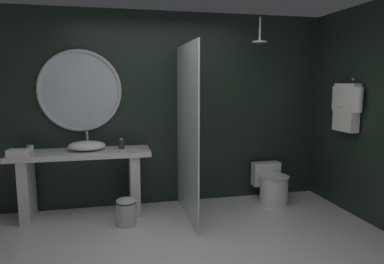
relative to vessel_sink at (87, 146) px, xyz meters
name	(u,v)px	position (x,y,z in m)	size (l,w,h in m)	color
back_wall_panel	(161,109)	(0.98, 0.31, 0.41)	(4.80, 0.10, 2.60)	black
side_wall_right	(368,113)	(3.33, -0.83, 0.41)	(0.10, 2.47, 2.60)	black
vanity_counter	(82,173)	(-0.07, -0.02, -0.34)	(1.68, 0.52, 0.83)	silver
vessel_sink	(87,146)	(0.00, 0.00, 0.00)	(0.46, 0.37, 0.22)	white
tumbler_cup	(30,149)	(-0.66, 0.01, -0.01)	(0.08, 0.08, 0.09)	silver
soap_dispenser	(121,144)	(0.42, 0.02, 0.00)	(0.07, 0.07, 0.14)	#282D28
round_wall_mirror	(80,91)	(-0.07, 0.22, 0.67)	(1.04, 0.05, 1.04)	#B7B7BC
shower_glass_panel	(187,133)	(1.20, -0.34, 0.17)	(0.02, 1.20, 2.12)	silver
rain_shower_head	(260,40)	(2.21, -0.13, 1.33)	(0.19, 0.19, 0.33)	#B7B7BC
hanging_bathrobe	(346,106)	(3.19, -0.61, 0.49)	(0.20, 0.53, 0.67)	#B7B7BC
toilet	(272,185)	(2.46, -0.09, -0.64)	(0.40, 0.56, 0.53)	white
waste_bin	(126,211)	(0.45, -0.45, -0.72)	(0.24, 0.24, 0.33)	#B7B7BC
folded_hand_towel	(18,153)	(-0.75, -0.18, -0.02)	(0.21, 0.16, 0.08)	silver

